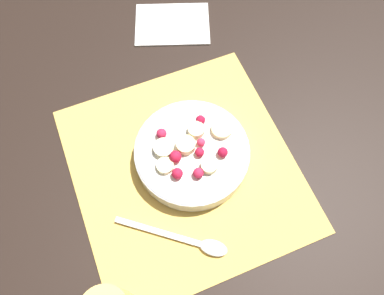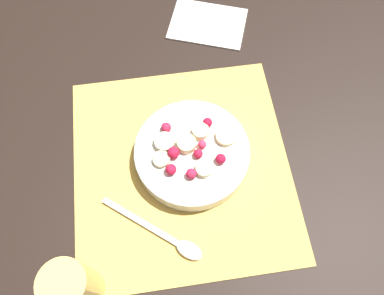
# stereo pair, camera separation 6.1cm
# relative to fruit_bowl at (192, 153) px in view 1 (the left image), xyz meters

# --- Properties ---
(ground_plane) EXTENTS (3.00, 3.00, 0.00)m
(ground_plane) POSITION_rel_fruit_bowl_xyz_m (0.01, -0.02, -0.03)
(ground_plane) COLOR black
(placemat) EXTENTS (0.39, 0.37, 0.01)m
(placemat) POSITION_rel_fruit_bowl_xyz_m (0.01, -0.02, -0.02)
(placemat) COLOR #E0B251
(placemat) RESTS_ON ground_plane
(fruit_bowl) EXTENTS (0.19, 0.19, 0.05)m
(fruit_bowl) POSITION_rel_fruit_bowl_xyz_m (0.00, 0.00, 0.00)
(fruit_bowl) COLOR silver
(fruit_bowl) RESTS_ON placemat
(spoon) EXTENTS (0.13, 0.16, 0.01)m
(spoon) POSITION_rel_fruit_bowl_xyz_m (0.13, -0.05, -0.02)
(spoon) COLOR silver
(spoon) RESTS_ON placemat
(napkin) EXTENTS (0.16, 0.18, 0.01)m
(napkin) POSITION_rel_fruit_bowl_xyz_m (-0.30, 0.08, -0.02)
(napkin) COLOR white
(napkin) RESTS_ON ground_plane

